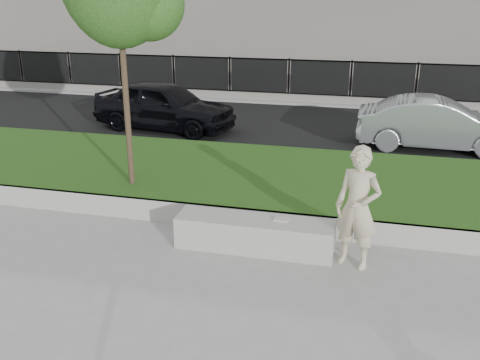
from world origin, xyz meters
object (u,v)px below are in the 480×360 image
(book, at_px, (282,219))
(car_dark, at_px, (164,105))
(stone_bench, at_px, (255,234))
(car_silver, at_px, (437,124))
(man, at_px, (358,208))

(book, xyz_separation_m, car_dark, (-4.63, 6.70, 0.23))
(stone_bench, relative_size, car_silver, 0.63)
(man, distance_m, car_dark, 9.02)
(stone_bench, relative_size, car_dark, 0.60)
(car_silver, bearing_deg, book, 156.43)
(man, height_order, book, man)
(car_dark, xyz_separation_m, car_silver, (7.51, -0.19, -0.06))
(book, xyz_separation_m, car_silver, (2.88, 6.50, 0.17))
(stone_bench, xyz_separation_m, book, (0.41, 0.07, 0.27))
(man, height_order, car_dark, man)
(man, bearing_deg, book, -171.60)
(book, bearing_deg, car_silver, 68.98)
(man, xyz_separation_m, car_dark, (-5.79, 6.92, -0.18))
(book, bearing_deg, stone_bench, -166.98)
(car_silver, bearing_deg, man, 165.95)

